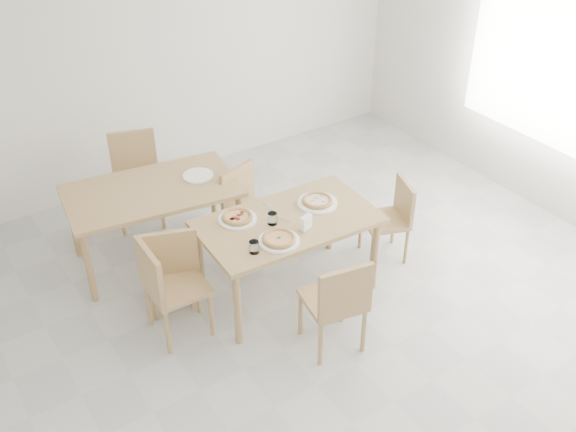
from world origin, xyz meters
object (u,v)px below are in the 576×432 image
chair_west (166,284)px  tumbler_b (254,247)px  pizza_pepperoni (237,217)px  chair_back_s (172,261)px  plate_margherita (279,241)px  plate_mushroom (317,203)px  chair_east (393,214)px  pizza_mushroom (317,201)px  plate_empty (198,176)px  napkin_holder (306,223)px  second_table (152,197)px  main_table (288,228)px  pizza_margherita (279,239)px  chair_north (246,204)px  chair_back_n (136,171)px  chair_south (338,300)px  plate_pepperoni (238,219)px  tumbler_a (272,219)px

chair_west → tumbler_b: 0.74m
pizza_pepperoni → chair_back_s: bearing=168.9°
plate_margherita → pizza_pepperoni: (-0.12, 0.44, 0.02)m
plate_mushroom → chair_east: bearing=-11.1°
plate_margherita → pizza_mushroom: pizza_mushroom is taller
pizza_mushroom → plate_empty: (-0.64, 0.97, -0.02)m
pizza_pepperoni → plate_empty: size_ratio=0.99×
pizza_mushroom → napkin_holder: napkin_holder is taller
second_table → chair_east: bearing=-24.0°
chair_east → pizza_pepperoni: (-1.44, 0.31, 0.33)m
main_table → tumbler_b: (-0.46, -0.23, 0.14)m
pizza_pepperoni → tumbler_b: tumbler_b is taller
pizza_margherita → chair_back_s: size_ratio=0.35×
chair_west → pizza_pepperoni: 0.80m
chair_east → plate_margherita: chair_east is taller
chair_north → plate_empty: chair_north is taller
pizza_mushroom → chair_back_n: 2.00m
main_table → chair_west: bearing=178.8°
chair_back_s → chair_back_n: size_ratio=0.94×
chair_west → pizza_mushroom: chair_west is taller
main_table → tumbler_b: tumbler_b is taller
pizza_pepperoni → pizza_mushroom: bearing=-13.0°
plate_mushroom → chair_back_n: 2.00m
chair_east → pizza_pepperoni: bearing=-82.3°
chair_north → tumbler_b: size_ratio=8.30×
chair_east → pizza_pepperoni: pizza_pepperoni is taller
chair_south → chair_east: size_ratio=1.13×
chair_west → chair_east: chair_west is taller
main_table → chair_south: size_ratio=1.72×
napkin_holder → second_table: napkin_holder is taller
chair_south → chair_back_s: chair_south is taller
plate_pepperoni → plate_empty: (0.05, 0.81, 0.00)m
chair_east → plate_empty: chair_east is taller
chair_east → chair_back_n: 2.54m
plate_empty → chair_back_s: bearing=-131.6°
main_table → napkin_holder: bearing=-74.6°
plate_mushroom → second_table: size_ratio=0.21×
main_table → tumbler_a: 0.20m
chair_south → tumbler_a: 0.87m
chair_west → pizza_margherita: size_ratio=2.92×
chair_south → chair_back_n: bearing=-68.2°
chair_north → pizza_margherita: bearing=-122.1°
tumbler_b → chair_west: bearing=154.3°
second_table → chair_north: bearing=-13.6°
main_table → chair_north: 0.78m
main_table → second_table: 1.30m
chair_east → plate_margherita: 1.36m
plate_mushroom → plate_pepperoni: bearing=167.0°
chair_south → second_table: (-0.66, 1.87, 0.16)m
pizza_margherita → chair_back_s: bearing=141.0°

